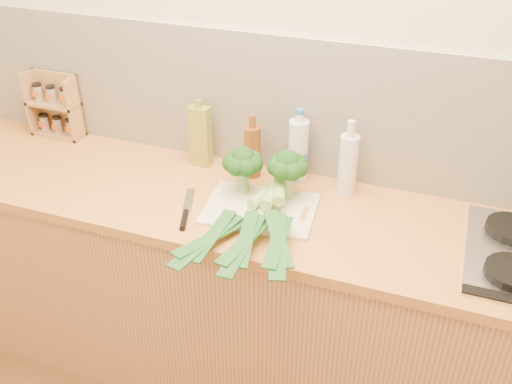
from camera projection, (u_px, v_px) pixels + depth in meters
The scene contains 14 objects.
room_shell at pixel (282, 106), 2.17m from camera, with size 3.50×3.50×3.50m.
counter at pixel (256, 297), 2.32m from camera, with size 3.20×0.62×0.90m.
chopping_board at pixel (260, 209), 2.04m from camera, with size 0.39×0.29×0.01m, color beige.
broccoli_left at pixel (243, 162), 2.07m from camera, with size 0.15×0.15×0.19m.
broccoli_right at pixel (288, 166), 2.03m from camera, with size 0.15×0.15×0.19m.
leek_front at pixel (253, 203), 2.02m from camera, with size 0.23×0.70×0.04m.
leek_mid at pixel (264, 209), 1.96m from camera, with size 0.11×0.63×0.04m.
leek_back at pixel (279, 202), 1.97m from camera, with size 0.25×0.66×0.04m.
chefs_knife at pixel (185, 215), 2.01m from camera, with size 0.11×0.27×0.02m.
spice_rack at pixel (56, 108), 2.51m from camera, with size 0.24×0.09×0.28m.
oil_tin at pixel (200, 136), 2.27m from camera, with size 0.08×0.05×0.28m.
glass_bottle at pixel (348, 164), 2.09m from camera, with size 0.07×0.07×0.29m.
amber_bottle at pixel (253, 151), 2.20m from camera, with size 0.06×0.06×0.26m.
water_bottle at pixel (298, 153), 2.17m from camera, with size 0.08×0.08×0.28m.
Camera 1 is at (0.60, -0.43, 2.04)m, focal length 40.00 mm.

